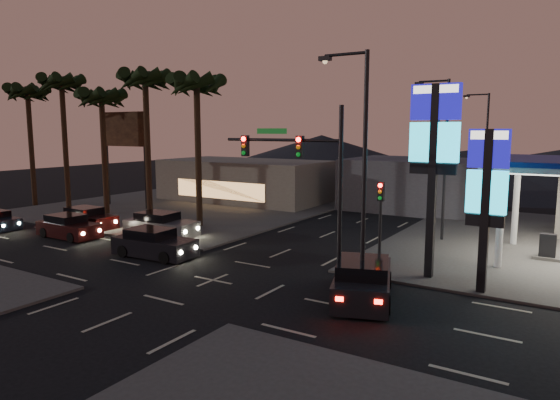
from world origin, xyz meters
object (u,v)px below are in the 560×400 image
Objects in this scene: car_lane_a_mid at (69,227)px; car_lane_b_front at (161,225)px; car_lane_b_rear at (87,219)px; traffic_signal_mast at (305,169)px; car_lane_a_front at (154,244)px; pylon_sign_short at (487,186)px; car_lane_b_mid at (87,219)px; pylon_sign_tall at (434,142)px; suv_station at (363,281)px.

car_lane_b_front is (4.91, 3.34, 0.06)m from car_lane_a_mid.
car_lane_b_front is 6.48m from car_lane_b_rear.
traffic_signal_mast reaches higher than car_lane_a_mid.
car_lane_b_rear is at bearing 162.34° from car_lane_a_front.
car_lane_b_mid is at bearing 178.68° from pylon_sign_short.
pylon_sign_short is at bearing -3.29° from car_lane_b_front.
suv_station is at bearing -109.67° from pylon_sign_tall.
suv_station reaches higher than car_lane_b_front.
pylon_sign_short is at bearing -21.80° from pylon_sign_tall.
car_lane_a_front is at bearing -4.16° from car_lane_a_mid.
suv_station is at bearing -9.78° from car_lane_b_mid.
suv_station is (22.68, -3.91, 0.16)m from car_lane_b_mid.
car_lane_a_front is 1.05× the size of car_lane_a_mid.
traffic_signal_mast reaches higher than car_lane_b_mid.
car_lane_b_rear reaches higher than car_lane_a_mid.
car_lane_a_mid is 3.34m from car_lane_b_mid.
car_lane_a_front is at bearing -178.28° from traffic_signal_mast.
car_lane_a_front is at bearing -164.92° from pylon_sign_tall.
car_lane_b_mid is 0.77× the size of suv_station.
pylon_sign_tall is at bearing 158.20° from pylon_sign_short.
pylon_sign_short is at bearing -0.75° from car_lane_b_rear.
pylon_sign_tall is 1.29× the size of pylon_sign_short.
pylon_sign_short is 25.31m from car_lane_a_mid.
suv_station is at bearing -13.68° from traffic_signal_mast.
car_lane_a_mid is 0.98× the size of car_lane_b_rear.
traffic_signal_mast is at bearing -9.12° from car_lane_b_mid.
traffic_signal_mast reaches higher than car_lane_b_front.
suv_station is (20.87, -1.11, 0.11)m from car_lane_a_mid.
car_lane_b_mid is (-26.72, 0.62, -4.01)m from pylon_sign_short.
pylon_sign_tall is at bearing -0.49° from car_lane_b_front.
suv_station reaches higher than car_lane_a_mid.
car_lane_a_mid is 0.83× the size of suv_station.
car_lane_b_rear is 22.68m from suv_station.
car_lane_b_mid is (-24.22, -0.38, -5.75)m from pylon_sign_tall.
car_lane_a_front is at bearing 177.71° from suv_station.
car_lane_b_mid is at bearing 170.22° from suv_station.
car_lane_a_front is at bearing -49.05° from car_lane_b_front.
pylon_sign_short is 7.69m from traffic_signal_mast.
car_lane_b_rear is (-1.52, 2.53, 0.01)m from car_lane_a_mid.
traffic_signal_mast is at bearing -1.06° from car_lane_a_mid.
car_lane_a_mid is at bearing 178.94° from traffic_signal_mast.
suv_station is (22.39, -3.64, 0.10)m from car_lane_b_rear.
pylon_sign_tall is 18.38m from car_lane_b_front.
car_lane_b_rear is at bearing -172.86° from car_lane_b_front.
car_lane_b_mid is (-19.48, 3.13, -4.58)m from traffic_signal_mast.
pylon_sign_short is at bearing 39.22° from suv_station.
pylon_sign_tall is at bearing 1.57° from car_lane_b_rear.
pylon_sign_short is 1.51× the size of car_lane_a_mid.
car_lane_a_mid is 1.07× the size of car_lane_b_mid.
car_lane_a_mid is at bearing -59.02° from car_lane_b_rear.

